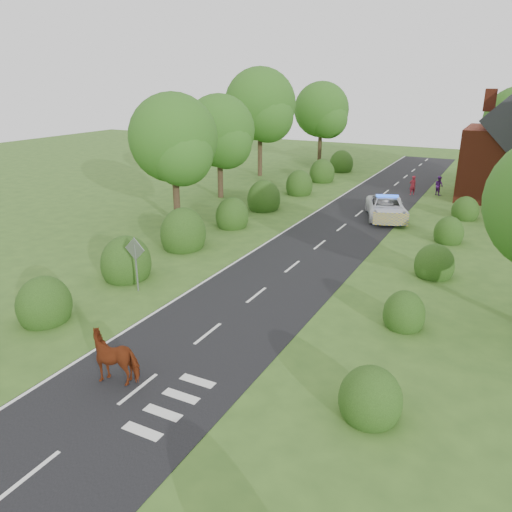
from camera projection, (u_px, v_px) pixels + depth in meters
The scene contains 14 objects.
ground at pixel (208, 334), 18.78m from camera, with size 120.00×120.00×0.00m, color #375B21.
road at pixel (336, 232), 31.34m from camera, with size 6.00×70.00×0.02m, color black.
road_markings at pixel (300, 237), 30.29m from camera, with size 4.96×70.00×0.01m.
hedgerow_left at pixel (220, 220), 31.13m from camera, with size 2.75×50.41×3.00m.
hedgerow_right at pixel (438, 258), 25.13m from camera, with size 2.10×45.78×2.10m.
tree_left_a at pixel (175, 142), 31.13m from camera, with size 5.74×5.60×8.38m.
tree_left_b at pixel (221, 134), 38.57m from camera, with size 5.74×5.60×8.07m.
tree_left_c at pixel (262, 107), 47.05m from camera, with size 6.97×6.80×10.22m.
tree_left_d at pixel (323, 112), 54.67m from camera, with size 6.15×6.00×8.89m.
road_sign at pixel (135, 256), 22.06m from camera, with size 1.06×0.08×2.53m.
cow at pixel (117, 359), 15.80m from camera, with size 1.04×1.96×1.39m, color #58210D.
police_van at pixel (386, 208), 34.11m from camera, with size 4.11×5.87×1.63m.
pedestrian_red at pixel (413, 185), 41.01m from camera, with size 0.58×0.38×1.59m, color maroon.
pedestrian_purple at pixel (439, 186), 40.97m from camera, with size 0.77×0.60×1.58m, color #531B78.
Camera 1 is at (9.28, -14.01, 9.07)m, focal length 35.00 mm.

